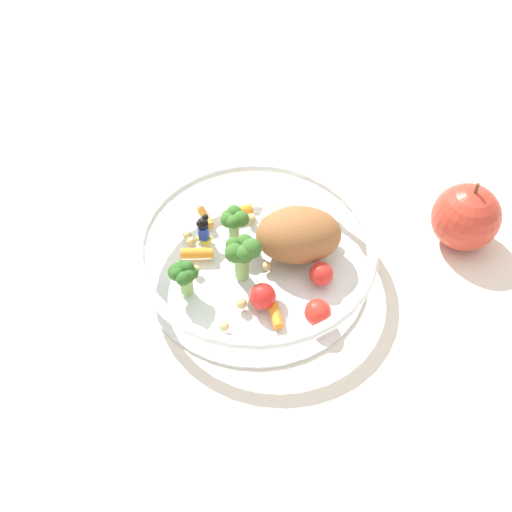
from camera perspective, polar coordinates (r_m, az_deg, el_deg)
ground_plane at (r=0.67m, az=1.61°, el=-1.37°), size 2.40×2.40×0.00m
food_container at (r=0.65m, az=0.81°, el=0.62°), size 0.25×0.25×0.07m
loose_apple at (r=0.71m, az=18.94°, el=3.45°), size 0.07×0.07×0.09m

